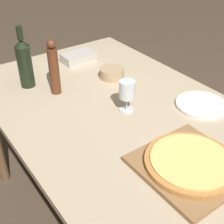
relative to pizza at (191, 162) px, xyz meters
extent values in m
cube|color=tan|center=(0.03, 0.37, -0.04)|extent=(0.96, 1.67, 0.03)
cylinder|color=brown|center=(0.45, 1.15, -0.43)|extent=(0.06, 0.06, 0.75)
cube|color=olive|center=(0.00, 0.00, -0.02)|extent=(0.34, 0.34, 0.02)
cylinder|color=#BC7A3D|center=(0.00, 0.00, 0.00)|extent=(0.32, 0.32, 0.02)
cylinder|color=#E0C66B|center=(0.00, 0.00, 0.01)|extent=(0.28, 0.28, 0.01)
cylinder|color=black|center=(-0.22, 0.88, 0.07)|extent=(0.07, 0.07, 0.21)
cone|color=black|center=(-0.22, 0.88, 0.19)|extent=(0.07, 0.07, 0.03)
cylinder|color=black|center=(-0.22, 0.88, 0.24)|extent=(0.03, 0.03, 0.06)
cylinder|color=#5B2D19|center=(-0.14, 0.74, 0.08)|extent=(0.05, 0.05, 0.23)
sphere|color=#5B2D19|center=(-0.14, 0.74, 0.22)|extent=(0.04, 0.04, 0.04)
cylinder|color=silver|center=(0.04, 0.42, -0.03)|extent=(0.07, 0.07, 0.00)
cylinder|color=silver|center=(0.04, 0.42, 0.01)|extent=(0.01, 0.01, 0.06)
cylinder|color=silver|center=(0.04, 0.42, 0.08)|extent=(0.07, 0.07, 0.08)
cylinder|color=tan|center=(0.17, 0.71, 0.00)|extent=(0.13, 0.13, 0.05)
cylinder|color=white|center=(0.34, 0.25, -0.02)|extent=(0.23, 0.23, 0.01)
cube|color=#BCB7AD|center=(0.13, 0.99, 0.00)|extent=(0.19, 0.11, 0.05)
camera|label=1|loc=(-0.68, -0.49, 0.73)|focal=50.00mm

